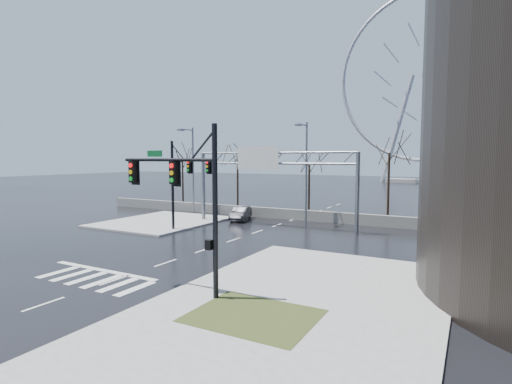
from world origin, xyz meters
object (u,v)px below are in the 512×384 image
Objects in this scene: car at (241,213)px; signal_mast_far at (182,177)px; signal_mast_near at (190,193)px; ferris_wheel at (427,82)px; sign_gantry at (269,172)px.

signal_mast_far is at bearing -115.13° from car.
ferris_wheel reaches higher than signal_mast_near.
signal_mast_far is 8.14m from sign_gantry.
car is (-4.32, 2.04, -4.47)m from sign_gantry.
signal_mast_far reaches higher than sign_gantry.
ferris_wheel is at bearing 66.09° from car.
ferris_wheel is (5.38, 80.04, 20.95)m from sign_gantry.
car is (-9.84, 21.04, -4.16)m from signal_mast_near.
sign_gantry is (5.49, 6.00, 0.35)m from signal_mast_far.
signal_mast_near reaches higher than car.
sign_gantry is 0.32× the size of ferris_wheel.
ferris_wheel reaches higher than car.
signal_mast_near is 1.00× the size of signal_mast_far.
sign_gantry is at bearing 106.19° from signal_mast_near.
sign_gantry is 3.77× the size of car.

